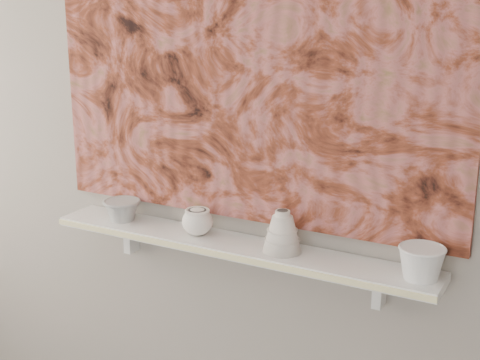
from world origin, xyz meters
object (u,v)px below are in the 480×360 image
Objects in this scene: bowl_grey at (122,210)px; bell_vessel at (282,231)px; bowl_white at (421,263)px; painting at (246,58)px; cup_cream at (197,222)px; shelf at (234,246)px.

bowl_grey is 0.99× the size of bell_vessel.
painting is at bearing 172.70° from bowl_white.
bell_vessel is (0.32, 0.00, 0.02)m from cup_cream.
bowl_white is (0.63, -0.08, -0.56)m from painting.
bowl_grey reaches higher than shelf.
bell_vessel is at bearing 0.00° from shelf.
cup_cream is (-0.15, -0.08, -0.56)m from painting.
shelf is 0.63m from painting.
shelf is at bearing -90.00° from painting.
bell_vessel is at bearing -24.30° from painting.
shelf is 0.16m from cup_cream.
painting is 14.02× the size of cup_cream.
bowl_white reaches higher than cup_cream.
bell_vessel is (0.65, 0.00, 0.03)m from bowl_grey.
bowl_white is (0.77, 0.00, 0.00)m from cup_cream.
bowl_grey is at bearing -170.39° from painting.
bowl_grey is 0.33m from cup_cream.
bowl_white reaches higher than bowl_grey.
painting is at bearing 155.70° from bell_vessel.
bowl_white is at bearing 0.00° from bowl_grey.
bowl_grey is 1.10m from bowl_white.
painting reaches higher than bell_vessel.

